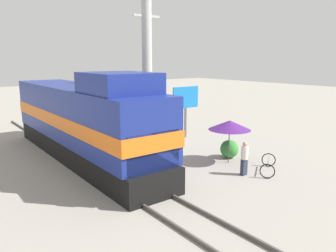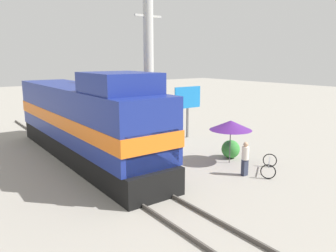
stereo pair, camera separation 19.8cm
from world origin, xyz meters
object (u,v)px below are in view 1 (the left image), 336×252
Objects in this scene: locomotive at (84,122)px; vendor_umbrella at (230,125)px; person_bystander at (244,157)px; billboard_sign at (186,100)px; bicycle at (268,165)px; utility_pole at (147,75)px.

locomotive is 7.84m from vendor_umbrella.
locomotive is 8.87× the size of person_bystander.
locomotive reaches higher than billboard_sign.
bicycle is at bearing -19.49° from person_bystander.
person_bystander is at bearing -143.72° from bicycle.
billboard_sign is at bearing 5.82° from locomotive.
billboard_sign is at bearing 71.76° from vendor_umbrella.
utility_pole is at bearing -167.23° from billboard_sign.
bicycle is at bearing -79.41° from vendor_umbrella.
locomotive is at bearing -174.18° from billboard_sign.
utility_pole is at bearing 109.98° from vendor_umbrella.
utility_pole is 8.70m from bicycle.
bicycle is (6.37, -7.34, -1.80)m from locomotive.
billboard_sign is 8.61m from bicycle.
utility_pole is 5.45× the size of person_bystander.
person_bystander is (-0.85, -1.78, -1.18)m from vendor_umbrella.
vendor_umbrella is at bearing -40.65° from locomotive.
utility_pole is at bearing 162.97° from bicycle.
bicycle is at bearing -100.65° from billboard_sign.
vendor_umbrella is (5.95, -5.11, -0.09)m from locomotive.
utility_pole reaches higher than locomotive.
vendor_umbrella reaches higher than person_bystander.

